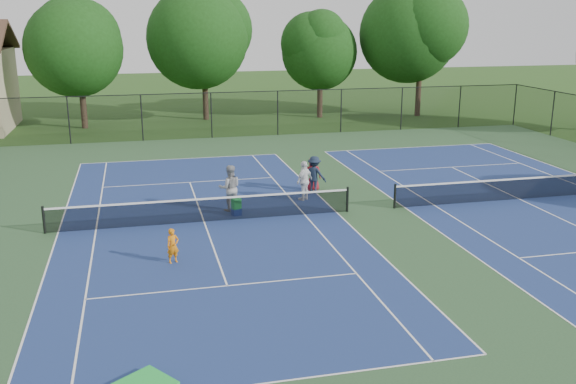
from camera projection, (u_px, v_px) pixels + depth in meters
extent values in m
plane|color=#234716|center=(371.00, 210.00, 26.91)|extent=(140.00, 140.00, 0.00)
cube|color=#2B4E2C|center=(371.00, 210.00, 26.91)|extent=(36.00, 36.00, 0.01)
cube|color=navy|center=(204.00, 222.00, 25.34)|extent=(10.97, 23.77, 0.00)
cube|color=white|center=(181.00, 159.00, 36.49)|extent=(10.97, 0.06, 0.00)
cube|color=white|center=(263.00, 384.00, 14.20)|extent=(10.97, 0.06, 0.00)
cube|color=white|center=(58.00, 232.00, 24.11)|extent=(0.06, 23.77, 0.00)
cube|color=white|center=(336.00, 212.00, 26.57)|extent=(0.06, 23.77, 0.00)
cube|color=white|center=(96.00, 230.00, 24.42)|extent=(0.06, 23.77, 0.00)
cube|color=white|center=(305.00, 214.00, 26.26)|extent=(0.06, 23.77, 0.00)
cube|color=white|center=(190.00, 182.00, 31.34)|extent=(8.23, 0.06, 0.00)
cube|color=white|center=(227.00, 286.00, 19.34)|extent=(8.23, 0.06, 0.00)
cube|color=white|center=(204.00, 222.00, 25.34)|extent=(0.06, 12.80, 0.00)
cylinder|color=black|center=(44.00, 220.00, 23.87)|extent=(0.10, 0.10, 1.07)
cylinder|color=black|center=(347.00, 199.00, 26.54)|extent=(0.10, 0.10, 1.07)
cube|color=black|center=(204.00, 211.00, 25.22)|extent=(11.90, 0.01, 0.90)
cube|color=white|center=(203.00, 199.00, 25.09)|extent=(11.90, 0.04, 0.07)
cube|color=navy|center=(519.00, 199.00, 28.48)|extent=(10.97, 23.77, 0.00)
cube|color=white|center=(410.00, 147.00, 39.62)|extent=(10.97, 0.06, 0.00)
cube|color=white|center=(404.00, 207.00, 27.25)|extent=(0.06, 23.77, 0.00)
cube|color=white|center=(434.00, 205.00, 27.56)|extent=(0.06, 23.77, 0.00)
cube|color=white|center=(451.00, 167.00, 34.48)|extent=(8.23, 0.06, 0.00)
cube|color=white|center=(519.00, 199.00, 28.48)|extent=(0.06, 12.80, 0.00)
cylinder|color=black|center=(395.00, 196.00, 27.01)|extent=(0.10, 0.10, 1.07)
cube|color=black|center=(520.00, 189.00, 28.36)|extent=(11.90, 0.01, 0.90)
cube|color=white|center=(521.00, 179.00, 28.23)|extent=(11.90, 0.04, 0.07)
cylinder|color=black|center=(69.00, 121.00, 40.37)|extent=(0.08, 0.08, 3.00)
cylinder|color=black|center=(142.00, 118.00, 41.38)|extent=(0.08, 0.08, 3.00)
cylinder|color=black|center=(211.00, 116.00, 42.38)|extent=(0.08, 0.08, 3.00)
cylinder|color=black|center=(278.00, 113.00, 43.39)|extent=(0.08, 0.08, 3.00)
cylinder|color=black|center=(341.00, 111.00, 44.40)|extent=(0.08, 0.08, 3.00)
cylinder|color=black|center=(402.00, 109.00, 45.41)|extent=(0.08, 0.08, 3.00)
cylinder|color=black|center=(459.00, 107.00, 46.41)|extent=(0.08, 0.08, 3.00)
cylinder|color=black|center=(515.00, 105.00, 47.42)|extent=(0.08, 0.08, 3.00)
cylinder|color=black|center=(553.00, 114.00, 43.20)|extent=(0.08, 0.08, 3.00)
cube|color=black|center=(278.00, 113.00, 43.39)|extent=(36.00, 0.01, 3.00)
cube|color=black|center=(278.00, 91.00, 42.99)|extent=(36.00, 0.05, 0.05)
cylinder|color=#2D2116|center=(83.00, 102.00, 46.00)|extent=(0.44, 0.44, 3.78)
sphere|color=#163B10|center=(78.00, 48.00, 45.00)|extent=(6.80, 6.80, 6.80)
sphere|color=#163B10|center=(78.00, 39.00, 44.83)|extent=(5.58, 5.58, 5.58)
sphere|color=#163B10|center=(77.00, 29.00, 44.65)|extent=(4.35, 4.35, 4.35)
cylinder|color=#2D2116|center=(205.00, 93.00, 49.85)|extent=(0.44, 0.44, 4.14)
sphere|color=#163B10|center=(203.00, 38.00, 48.74)|extent=(7.60, 7.60, 7.60)
sphere|color=#163B10|center=(203.00, 30.00, 48.57)|extent=(6.23, 6.23, 6.23)
sphere|color=#163B10|center=(203.00, 21.00, 48.41)|extent=(4.86, 4.86, 4.86)
cylinder|color=#2D2116|center=(320.00, 96.00, 51.02)|extent=(0.44, 0.44, 3.42)
sphere|color=#163B10|center=(320.00, 53.00, 50.13)|extent=(6.00, 6.00, 6.00)
sphere|color=#163B10|center=(321.00, 44.00, 49.94)|extent=(4.92, 4.92, 4.92)
sphere|color=#163B10|center=(321.00, 34.00, 49.75)|extent=(3.84, 3.84, 3.84)
cylinder|color=#2D2116|center=(419.00, 89.00, 51.75)|extent=(0.44, 0.44, 4.32)
sphere|color=#163B10|center=(421.00, 34.00, 50.61)|extent=(7.80, 7.80, 7.80)
sphere|color=#163B10|center=(422.00, 26.00, 50.44)|extent=(6.40, 6.40, 6.40)
sphere|color=#163B10|center=(422.00, 18.00, 50.28)|extent=(4.99, 4.99, 4.99)
imported|color=orange|center=(173.00, 246.00, 21.03)|extent=(0.50, 0.42, 1.18)
imported|color=gray|center=(230.00, 188.00, 26.61)|extent=(0.96, 0.75, 1.94)
imported|color=white|center=(304.00, 181.00, 28.15)|extent=(1.07, 0.99, 1.77)
imported|color=#192437|center=(314.00, 175.00, 29.28)|extent=(1.28, 1.17, 1.72)
imported|color=maroon|center=(313.00, 174.00, 29.72)|extent=(0.82, 0.58, 1.59)
cube|color=navy|center=(237.00, 212.00, 26.16)|extent=(0.42, 0.36, 0.29)
cube|color=green|center=(236.00, 204.00, 26.06)|extent=(0.41, 0.37, 0.43)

